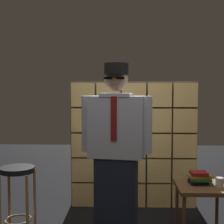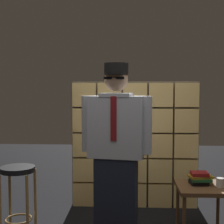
% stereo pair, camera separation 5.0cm
% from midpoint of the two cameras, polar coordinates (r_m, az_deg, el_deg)
% --- Properties ---
extents(glass_block_wall, '(1.63, 0.10, 1.63)m').
position_cam_midpoint_polar(glass_block_wall, '(4.28, 3.41, -5.72)').
color(glass_block_wall, '#F2C672').
rests_on(glass_block_wall, ground).
extents(standing_person, '(0.71, 0.34, 1.77)m').
position_cam_midpoint_polar(standing_person, '(3.27, 0.28, -6.54)').
color(standing_person, '#1E2333').
rests_on(standing_person, ground).
extents(bar_stool, '(0.34, 0.34, 0.75)m').
position_cam_midpoint_polar(bar_stool, '(3.47, -16.35, -12.16)').
color(bar_stool, black).
rests_on(bar_stool, ground).
extents(side_table, '(0.52, 0.52, 0.52)m').
position_cam_midpoint_polar(side_table, '(3.64, 14.83, -13.16)').
color(side_table, brown).
rests_on(side_table, ground).
extents(book_stack, '(0.26, 0.20, 0.13)m').
position_cam_midpoint_polar(book_stack, '(3.65, 14.39, -10.91)').
color(book_stack, black).
rests_on(book_stack, side_table).
extents(coffee_mug, '(0.13, 0.08, 0.09)m').
position_cam_midpoint_polar(coffee_mug, '(3.62, 17.70, -11.43)').
color(coffee_mug, silver).
rests_on(coffee_mug, side_table).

